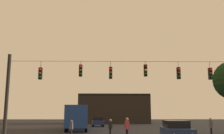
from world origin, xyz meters
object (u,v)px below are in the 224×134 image
(city_bus, at_px, (78,115))
(pedestrian_crossing_center, at_px, (110,127))
(pedestrian_crossing_left, at_px, (127,127))
(car_near_right, at_px, (176,131))
(pedestrian_crossing_right, at_px, (211,127))
(car_far_left, at_px, (98,122))
(pedestrian_near_bus, at_px, (71,128))

(city_bus, xyz_separation_m, pedestrian_crossing_center, (4.06, -11.72, -0.97))
(city_bus, xyz_separation_m, pedestrian_crossing_left, (5.31, -13.54, -0.89))
(car_near_right, relative_size, pedestrian_crossing_right, 2.63)
(car_near_right, height_order, pedestrian_crossing_left, pedestrian_crossing_left)
(pedestrian_crossing_left, bearing_deg, city_bus, 111.41)
(city_bus, height_order, pedestrian_crossing_left, city_bus)
(city_bus, xyz_separation_m, pedestrian_crossing_right, (12.55, -11.60, -0.91))
(car_near_right, bearing_deg, pedestrian_crossing_center, 148.74)
(pedestrian_crossing_left, relative_size, pedestrian_crossing_center, 1.08)
(pedestrian_crossing_left, bearing_deg, car_near_right, -16.82)
(car_far_left, bearing_deg, pedestrian_crossing_right, -64.79)
(pedestrian_crossing_center, height_order, pedestrian_near_bus, pedestrian_crossing_center)
(city_bus, height_order, car_near_right, city_bus)
(car_far_left, height_order, pedestrian_crossing_center, pedestrian_crossing_center)
(pedestrian_crossing_left, bearing_deg, pedestrian_near_bus, 155.77)
(city_bus, bearing_deg, pedestrian_crossing_center, -70.90)
(pedestrian_crossing_left, bearing_deg, car_far_left, 97.37)
(city_bus, distance_m, car_near_right, 17.09)
(car_far_left, bearing_deg, car_near_right, -75.20)
(pedestrian_crossing_left, xyz_separation_m, pedestrian_near_bus, (-4.53, 2.04, -0.13))
(pedestrian_crossing_left, bearing_deg, pedestrian_crossing_center, 124.43)
(car_near_right, distance_m, pedestrian_crossing_center, 5.56)
(pedestrian_crossing_left, bearing_deg, pedestrian_crossing_right, 15.06)
(pedestrian_crossing_right, bearing_deg, car_near_right, -141.17)
(pedestrian_crossing_right, bearing_deg, car_far_left, 115.21)
(car_near_right, xyz_separation_m, pedestrian_near_bus, (-8.03, 3.10, 0.05))
(pedestrian_crossing_left, height_order, pedestrian_near_bus, pedestrian_crossing_left)
(pedestrian_crossing_left, xyz_separation_m, pedestrian_crossing_right, (7.24, 1.95, -0.03))
(city_bus, relative_size, pedestrian_crossing_center, 7.00)
(pedestrian_near_bus, bearing_deg, car_near_right, -21.09)
(car_near_right, relative_size, pedestrian_crossing_left, 2.57)
(car_far_left, distance_m, pedestrian_crossing_right, 24.25)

